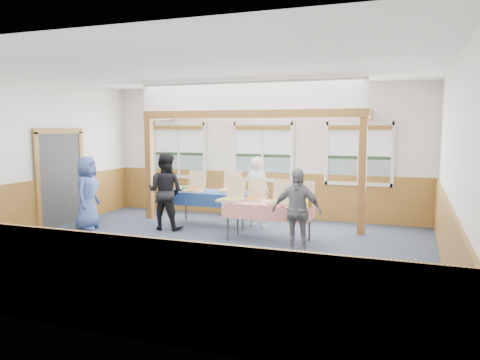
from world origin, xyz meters
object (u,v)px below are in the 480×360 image
woman_black (165,191)px  person_grey (297,211)px  table_left (213,194)px  table_right (269,206)px  woman_white (257,192)px  man_blue (87,193)px

woman_black → person_grey: size_ratio=1.10×
table_left → person_grey: size_ratio=1.34×
table_right → woman_white: 1.29m
table_left → woman_white: woman_white is taller
table_left → woman_black: bearing=-159.0°
woman_white → person_grey: bearing=137.4°
woman_white → person_grey: woman_white is taller
woman_white → man_blue: 3.70m
woman_white → man_blue: size_ratio=0.99×
woman_black → man_blue: (-1.61, -0.56, -0.03)m
man_blue → table_left: bearing=-74.6°
table_left → table_right: same height
table_right → man_blue: 4.03m
woman_white → woman_black: 2.00m
woman_black → man_blue: woman_black is taller
woman_black → man_blue: size_ratio=1.04×
woman_white → table_left: bearing=17.3°
woman_white → person_grey: size_ratio=1.04×
woman_black → person_grey: woman_black is taller
table_left → man_blue: (-2.38, -1.35, 0.09)m
woman_white → woman_black: size_ratio=0.95×
man_blue → person_grey: man_blue is taller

